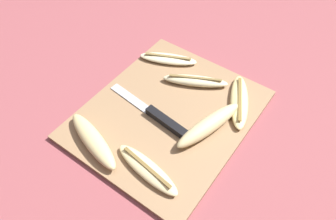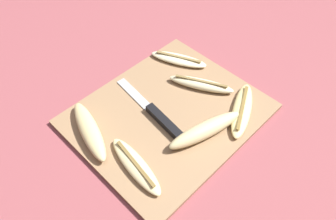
# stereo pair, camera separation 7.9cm
# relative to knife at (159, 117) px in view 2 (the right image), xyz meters

# --- Properties ---
(ground_plane) EXTENTS (4.00, 4.00, 0.00)m
(ground_plane) POSITION_rel_knife_xyz_m (0.03, -0.00, -0.02)
(ground_plane) COLOR #93474C
(cutting_board) EXTENTS (0.44, 0.37, 0.01)m
(cutting_board) POSITION_rel_knife_xyz_m (0.03, -0.00, -0.01)
(cutting_board) COLOR #997551
(cutting_board) RESTS_ON ground_plane
(knife) EXTENTS (0.05, 0.25, 0.02)m
(knife) POSITION_rel_knife_xyz_m (0.00, 0.00, 0.00)
(knife) COLOR black
(knife) RESTS_ON cutting_board
(banana_pale_long) EXTENTS (0.11, 0.16, 0.02)m
(banana_pale_long) POSITION_rel_knife_xyz_m (0.18, 0.11, 0.00)
(banana_pale_long) COLOR beige
(banana_pale_long) RESTS_ON cutting_board
(banana_golden_short) EXTENTS (0.18, 0.12, 0.02)m
(banana_golden_short) POSITION_rel_knife_xyz_m (0.16, -0.13, 0.00)
(banana_golden_short) COLOR #EDD689
(banana_golden_short) RESTS_ON cutting_board
(banana_spotted_left) EXTENTS (0.09, 0.19, 0.03)m
(banana_spotted_left) POSITION_rel_knife_xyz_m (-0.14, 0.08, 0.01)
(banana_spotted_left) COLOR #DBC684
(banana_spotted_left) RESTS_ON cutting_board
(banana_mellow_near) EXTENTS (0.20, 0.09, 0.04)m
(banana_mellow_near) POSITION_rel_knife_xyz_m (0.04, -0.11, 0.01)
(banana_mellow_near) COLOR beige
(banana_mellow_near) RESTS_ON cutting_board
(banana_cream_curved) EXTENTS (0.11, 0.17, 0.02)m
(banana_cream_curved) POSITION_rel_knife_xyz_m (0.15, 0.00, 0.00)
(banana_cream_curved) COLOR beige
(banana_cream_curved) RESTS_ON cutting_board
(banana_ripe_center) EXTENTS (0.06, 0.18, 0.02)m
(banana_ripe_center) POSITION_rel_knife_xyz_m (-0.13, -0.06, 0.00)
(banana_ripe_center) COLOR beige
(banana_ripe_center) RESTS_ON cutting_board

